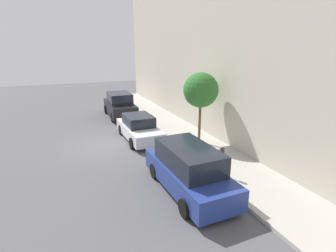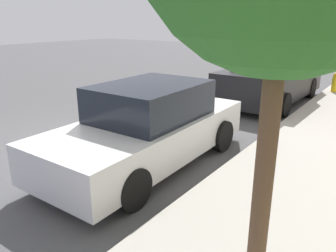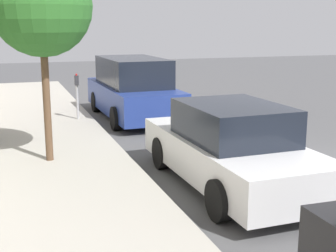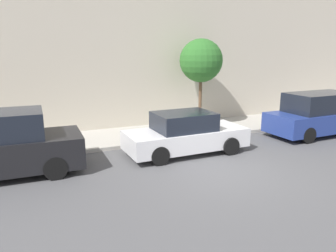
{
  "view_description": "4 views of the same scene",
  "coord_description": "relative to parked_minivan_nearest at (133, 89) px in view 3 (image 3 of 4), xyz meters",
  "views": [
    {
      "loc": [
        -2.24,
        -14.96,
        5.58
      ],
      "look_at": [
        3.63,
        -0.94,
        1.0
      ],
      "focal_mm": 28.0,
      "sensor_mm": 36.0,
      "label": 1
    },
    {
      "loc": [
        5.88,
        -4.34,
        2.66
      ],
      "look_at": [
        2.88,
        -0.24,
        1.0
      ],
      "focal_mm": 35.0,
      "sensor_mm": 36.0,
      "label": 2
    },
    {
      "loc": [
        5.88,
        7.57,
        2.93
      ],
      "look_at": [
        3.01,
        -0.75,
        1.0
      ],
      "focal_mm": 50.0,
      "sensor_mm": 36.0,
      "label": 3
    },
    {
      "loc": [
        -8.31,
        5.44,
        3.76
      ],
      "look_at": [
        2.5,
        0.72,
        1.0
      ],
      "focal_mm": 35.0,
      "sensor_mm": 36.0,
      "label": 4
    }
  ],
  "objects": [
    {
      "name": "sidewalk",
      "position": [
        2.82,
        6.54,
        -0.85
      ],
      "size": [
        2.98,
        32.0,
        0.15
      ],
      "color": "#B2ADA3",
      "rests_on": "ground_plane"
    },
    {
      "name": "parking_meter_near",
      "position": [
        1.78,
        0.31,
        0.06
      ],
      "size": [
        0.11,
        0.15,
        1.35
      ],
      "color": "#ADADB2",
      "rests_on": "sidewalk"
    },
    {
      "name": "street_tree",
      "position": [
        2.97,
        4.44,
        2.33
      ],
      "size": [
        1.99,
        1.99,
        4.11
      ],
      "color": "brown",
      "rests_on": "sidewalk"
    },
    {
      "name": "parked_minivan_nearest",
      "position": [
        0.0,
        0.0,
        0.0
      ],
      "size": [
        2.02,
        4.94,
        1.9
      ],
      "color": "navy",
      "rests_on": "ground_plane"
    },
    {
      "name": "ground_plane",
      "position": [
        -2.17,
        6.54,
        -0.92
      ],
      "size": [
        60.0,
        60.0,
        0.0
      ],
      "primitive_type": "plane",
      "color": "#515154"
    },
    {
      "name": "parked_sedan_second",
      "position": [
        -0.04,
        6.72,
        -0.2
      ],
      "size": [
        1.92,
        4.54,
        1.54
      ],
      "color": "silver",
      "rests_on": "ground_plane"
    }
  ]
}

